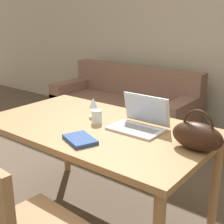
{
  "coord_description": "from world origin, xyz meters",
  "views": [
    {
      "loc": [
        1.17,
        -0.97,
        1.48
      ],
      "look_at": [
        -0.01,
        0.55,
        0.87
      ],
      "focal_mm": 50.0,
      "sensor_mm": 36.0,
      "label": 1
    }
  ],
  "objects_px": {
    "laptop": "(140,120)",
    "wine_glass": "(93,104)",
    "couch": "(124,108)",
    "drinking_glass": "(97,117)",
    "handbag": "(197,136)"
  },
  "relations": [
    {
      "from": "drinking_glass",
      "to": "handbag",
      "type": "bearing_deg",
      "value": 0.36
    },
    {
      "from": "couch",
      "to": "laptop",
      "type": "relative_size",
      "value": 5.55
    },
    {
      "from": "laptop",
      "to": "wine_glass",
      "type": "xyz_separation_m",
      "value": [
        -0.41,
        -0.01,
        0.04
      ]
    },
    {
      "from": "couch",
      "to": "laptop",
      "type": "xyz_separation_m",
      "value": [
        1.23,
        -1.54,
        0.52
      ]
    },
    {
      "from": "laptop",
      "to": "handbag",
      "type": "distance_m",
      "value": 0.45
    },
    {
      "from": "couch",
      "to": "wine_glass",
      "type": "height_order",
      "value": "wine_glass"
    },
    {
      "from": "laptop",
      "to": "drinking_glass",
      "type": "height_order",
      "value": "laptop"
    },
    {
      "from": "drinking_glass",
      "to": "wine_glass",
      "type": "distance_m",
      "value": 0.16
    },
    {
      "from": "wine_glass",
      "to": "handbag",
      "type": "relative_size",
      "value": 0.5
    },
    {
      "from": "couch",
      "to": "drinking_glass",
      "type": "relative_size",
      "value": 20.33
    },
    {
      "from": "drinking_glass",
      "to": "wine_glass",
      "type": "bearing_deg",
      "value": 139.97
    },
    {
      "from": "couch",
      "to": "drinking_glass",
      "type": "distance_m",
      "value": 1.96
    },
    {
      "from": "drinking_glass",
      "to": "wine_glass",
      "type": "relative_size",
      "value": 0.64
    },
    {
      "from": "couch",
      "to": "wine_glass",
      "type": "bearing_deg",
      "value": -61.84
    },
    {
      "from": "drinking_glass",
      "to": "laptop",
      "type": "bearing_deg",
      "value": 19.44
    }
  ]
}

